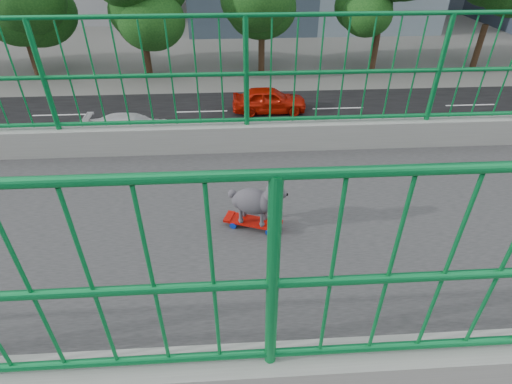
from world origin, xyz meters
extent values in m
cube|color=black|center=(-13.00, 0.00, 0.01)|extent=(18.00, 90.00, 0.02)
cube|color=#2D2D2F|center=(0.00, 0.00, 6.75)|extent=(3.00, 24.00, 0.50)
cube|color=gray|center=(-1.40, 0.00, 7.15)|extent=(0.20, 24.00, 0.30)
cylinder|color=#0D7B39|center=(-1.40, 0.00, 8.40)|extent=(0.04, 24.00, 0.04)
cylinder|color=#0D7B39|center=(-1.40, 0.00, 7.85)|extent=(0.04, 24.00, 0.04)
cylinder|color=#0D7B39|center=(-1.40, 0.00, 7.85)|extent=(0.06, 0.06, 1.10)
cylinder|color=black|center=(-26.40, -12.00, 1.49)|extent=(0.44, 0.44, 2.97)
cylinder|color=black|center=(-25.80, -4.00, 1.36)|extent=(0.44, 0.44, 2.73)
ellipsoid|color=#0E350F|center=(-25.80, -4.00, 4.51)|extent=(4.20, 4.20, 3.57)
cylinder|color=black|center=(-26.20, 4.00, 1.43)|extent=(0.44, 0.44, 2.87)
cylinder|color=black|center=(-25.60, 12.00, 1.33)|extent=(0.44, 0.44, 2.66)
ellipsoid|color=#0E350F|center=(-25.60, 12.00, 4.36)|extent=(4.00, 4.00, 3.40)
cylinder|color=black|center=(-26.30, 20.00, 1.50)|extent=(0.44, 0.44, 3.01)
cube|color=#C00E06|center=(-0.01, 1.99, 7.06)|extent=(0.29, 0.50, 0.02)
cube|color=#99999E|center=(-0.06, 1.84, 7.04)|extent=(0.09, 0.06, 0.02)
cylinder|color=#0729AB|center=(-0.12, 1.87, 7.03)|extent=(0.04, 0.06, 0.06)
sphere|color=yellow|center=(-0.12, 1.87, 7.03)|extent=(0.02, 0.02, 0.02)
cylinder|color=#0729AB|center=(-0.01, 1.82, 7.03)|extent=(0.04, 0.06, 0.06)
sphere|color=yellow|center=(-0.01, 1.82, 7.03)|extent=(0.02, 0.02, 0.02)
cube|color=#99999E|center=(0.04, 2.13, 7.04)|extent=(0.09, 0.06, 0.02)
cylinder|color=#0729AB|center=(-0.02, 2.16, 7.03)|extent=(0.04, 0.06, 0.06)
sphere|color=yellow|center=(-0.02, 2.16, 7.03)|extent=(0.02, 0.02, 0.02)
cylinder|color=#0729AB|center=(0.10, 2.11, 7.03)|extent=(0.04, 0.06, 0.06)
sphere|color=yellow|center=(0.10, 2.11, 7.03)|extent=(0.02, 0.02, 0.02)
ellipsoid|color=#2C2A2E|center=(-0.01, 1.99, 7.26)|extent=(0.30, 0.37, 0.22)
sphere|color=#2C2A2E|center=(0.05, 2.16, 7.40)|extent=(0.14, 0.14, 0.14)
sphere|color=black|center=(0.08, 2.25, 7.38)|extent=(0.02, 0.02, 0.02)
sphere|color=#2C2A2E|center=(-0.07, 1.83, 7.30)|extent=(0.07, 0.07, 0.07)
cylinder|color=#2C2A2E|center=(-0.03, 2.09, 7.13)|extent=(0.03, 0.03, 0.13)
cylinder|color=#2C2A2E|center=(0.06, 2.06, 7.13)|extent=(0.03, 0.03, 0.13)
cylinder|color=#2C2A2E|center=(-0.09, 1.92, 7.13)|extent=(0.03, 0.03, 0.13)
cylinder|color=#2C2A2E|center=(0.00, 1.89, 7.13)|extent=(0.03, 0.03, 0.13)
imported|color=red|center=(-12.40, -3.23, 0.69)|extent=(2.30, 4.98, 1.38)
imported|color=silver|center=(-15.60, -3.15, 0.66)|extent=(1.84, 4.53, 1.32)
imported|color=red|center=(-18.80, 3.91, 0.71)|extent=(1.68, 4.17, 1.42)
camera|label=1|loc=(2.56, 1.86, 9.13)|focal=27.73mm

